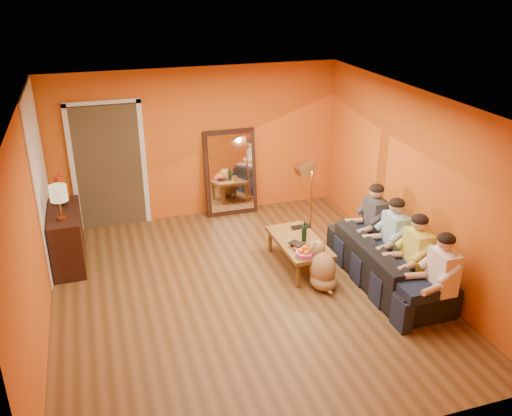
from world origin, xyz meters
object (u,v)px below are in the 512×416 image
object	(u,v)px
coffee_table	(299,253)
person_far_right	(375,223)
dog	(323,265)
floor_lamp	(311,208)
person_far_left	(442,278)
mirror_frame	(231,172)
sofa	(388,262)
wine_bottle	(304,232)
person_mid_right	(394,239)
laptop	(302,228)
person_mid_left	(416,257)
vase	(62,199)
sideboard	(67,238)
tumbler	(304,233)
table_lamp	(60,203)

from	to	relation	value
coffee_table	person_far_right	xyz separation A→B (m)	(1.13, -0.15, 0.40)
dog	person_far_right	distance (m)	1.18
floor_lamp	person_far_left	world-z (taller)	floor_lamp
mirror_frame	sofa	xyz separation A→B (m)	(1.45, -2.98, -0.44)
person_far_right	wine_bottle	size ratio (longest dim) A/B	3.94
sofa	person_mid_right	world-z (taller)	person_mid_right
laptop	person_mid_right	bearing A→B (deg)	-50.03
sofa	dog	distance (m)	0.92
dog	floor_lamp	bearing A→B (deg)	57.36
person_far_left	person_mid_left	size ratio (longest dim) A/B	1.00
person_far_right	floor_lamp	bearing A→B (deg)	144.56
person_mid_right	laptop	bearing A→B (deg)	132.30
sofa	person_far_left	distance (m)	1.05
person_mid_left	vase	distance (m)	5.10
sideboard	vase	distance (m)	0.57
person_far_left	person_mid_right	distance (m)	1.10
person_far_right	tumbler	distance (m)	1.06
wine_bottle	person_far_left	bearing A→B (deg)	-58.21
mirror_frame	tumbler	distance (m)	2.16
sideboard	person_mid_right	distance (m)	4.73
table_lamp	dog	bearing A→B (deg)	-23.31
dog	person_far_right	bearing A→B (deg)	5.68
wine_bottle	table_lamp	bearing A→B (deg)	165.43
mirror_frame	dog	size ratio (longest dim) A/B	2.26
floor_lamp	dog	distance (m)	1.14
table_lamp	person_far_right	bearing A→B (deg)	-12.29
table_lamp	person_far_right	xyz separation A→B (m)	(4.37, -0.95, -0.49)
person_far_left	person_mid_right	size ratio (longest dim) A/B	1.00
dog	person_far_right	world-z (taller)	person_far_right
sideboard	coffee_table	distance (m)	3.43
dog	wine_bottle	distance (m)	0.63
dog	tumbler	size ratio (longest dim) A/B	6.21
mirror_frame	laptop	xyz separation A→B (m)	(0.63, -1.83, -0.33)
sofa	laptop	bearing A→B (deg)	35.65
wine_bottle	vase	bearing A→B (deg)	156.86
sideboard	laptop	xyz separation A→B (m)	(3.42, -0.75, 0.01)
wine_bottle	laptop	distance (m)	0.44
tumbler	vase	distance (m)	3.61
sideboard	sofa	size ratio (longest dim) A/B	0.54
person_mid_right	dog	bearing A→B (deg)	176.31
sofa	vase	world-z (taller)	vase
sideboard	table_lamp	bearing A→B (deg)	-90.00
person_far_left	wine_bottle	size ratio (longest dim) A/B	3.94
sideboard	floor_lamp	xyz separation A→B (m)	(3.58, -0.69, 0.29)
wine_bottle	sideboard	bearing A→B (deg)	160.65
coffee_table	dog	bearing A→B (deg)	-83.13
sideboard	table_lamp	distance (m)	0.74
mirror_frame	sideboard	world-z (taller)	mirror_frame
person_mid_left	dog	bearing A→B (deg)	149.31
tumbler	person_mid_right	bearing A→B (deg)	-38.90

